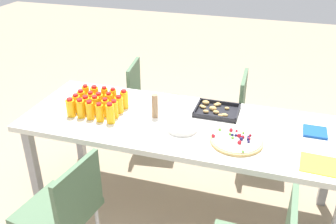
{
  "coord_description": "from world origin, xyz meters",
  "views": [
    {
      "loc": [
        0.58,
        -2.19,
        2.02
      ],
      "look_at": [
        -0.13,
        0.08,
        0.75
      ],
      "focal_mm": 40.32,
      "sensor_mm": 36.0,
      "label": 1
    }
  ],
  "objects": [
    {
      "name": "paper_folder",
      "position": [
        0.9,
        -0.25,
        0.73
      ],
      "size": [
        0.27,
        0.21,
        0.01
      ],
      "primitive_type": "cube",
      "rotation": [
        0.0,
        0.0,
        -0.05
      ],
      "color": "yellow",
      "rests_on": "party_table"
    },
    {
      "name": "juice_bottle_15",
      "position": [
        -0.78,
        0.08,
        0.8
      ],
      "size": [
        0.06,
        0.06,
        0.14
      ],
      "color": "#FAAD14",
      "rests_on": "party_table"
    },
    {
      "name": "napkin_stack",
      "position": [
        0.87,
        0.12,
        0.74
      ],
      "size": [
        0.15,
        0.15,
        0.02
      ],
      "primitive_type": "cube",
      "color": "#194CA5",
      "rests_on": "party_table"
    },
    {
      "name": "juice_bottle_14",
      "position": [
        -0.48,
        0.01,
        0.79
      ],
      "size": [
        0.06,
        0.06,
        0.13
      ],
      "color": "#F9AD14",
      "rests_on": "party_table"
    },
    {
      "name": "party_table",
      "position": [
        0.0,
        0.0,
        0.67
      ],
      "size": [
        2.24,
        0.82,
        0.73
      ],
      "color": "silver",
      "rests_on": "ground_plane"
    },
    {
      "name": "juice_bottle_13",
      "position": [
        -0.55,
        0.01,
        0.8
      ],
      "size": [
        0.05,
        0.05,
        0.15
      ],
      "color": "#FAAD14",
      "rests_on": "party_table"
    },
    {
      "name": "juice_bottle_16",
      "position": [
        -0.7,
        0.08,
        0.8
      ],
      "size": [
        0.06,
        0.06,
        0.15
      ],
      "color": "#FAAE14",
      "rests_on": "party_table"
    },
    {
      "name": "juice_bottle_3",
      "position": [
        -0.55,
        -0.15,
        0.79
      ],
      "size": [
        0.05,
        0.05,
        0.14
      ],
      "color": "#F9AE14",
      "rests_on": "party_table"
    },
    {
      "name": "juice_bottle_19",
      "position": [
        -0.47,
        0.08,
        0.8
      ],
      "size": [
        0.06,
        0.06,
        0.14
      ],
      "color": "#F9AE14",
      "rests_on": "party_table"
    },
    {
      "name": "juice_bottle_11",
      "position": [
        -0.7,
        0.0,
        0.79
      ],
      "size": [
        0.05,
        0.05,
        0.13
      ],
      "color": "#F9AC14",
      "rests_on": "party_table"
    },
    {
      "name": "chair_near_left",
      "position": [
        -0.49,
        -0.78,
        0.5
      ],
      "size": [
        0.45,
        0.45,
        0.83
      ],
      "rotation": [
        0.0,
        0.0,
        1.43
      ],
      "color": "#4C6B4C",
      "rests_on": "ground_plane"
    },
    {
      "name": "ground_plane",
      "position": [
        0.0,
        0.0,
        0.0
      ],
      "size": [
        12.0,
        12.0,
        0.0
      ],
      "primitive_type": "plane",
      "color": "gray"
    },
    {
      "name": "cardboard_tube",
      "position": [
        -0.21,
        0.02,
        0.82
      ],
      "size": [
        0.04,
        0.04,
        0.17
      ],
      "primitive_type": "cylinder",
      "color": "#9E7A56",
      "rests_on": "party_table"
    },
    {
      "name": "juice_bottle_10",
      "position": [
        -0.78,
        -0.0,
        0.8
      ],
      "size": [
        0.06,
        0.06,
        0.14
      ],
      "color": "#F9AC14",
      "rests_on": "party_table"
    },
    {
      "name": "juice_bottle_0",
      "position": [
        -0.78,
        -0.15,
        0.8
      ],
      "size": [
        0.06,
        0.06,
        0.14
      ],
      "color": "#F9AB14",
      "rests_on": "party_table"
    },
    {
      "name": "juice_bottle_2",
      "position": [
        -0.63,
        -0.14,
        0.8
      ],
      "size": [
        0.06,
        0.06,
        0.14
      ],
      "color": "#F9AC14",
      "rests_on": "party_table"
    },
    {
      "name": "juice_bottle_17",
      "position": [
        -0.62,
        0.08,
        0.8
      ],
      "size": [
        0.05,
        0.05,
        0.15
      ],
      "color": "#F9AE14",
      "rests_on": "party_table"
    },
    {
      "name": "juice_bottle_12",
      "position": [
        -0.63,
        -0.0,
        0.79
      ],
      "size": [
        0.06,
        0.06,
        0.14
      ],
      "color": "#FAAD14",
      "rests_on": "party_table"
    },
    {
      "name": "juice_bottle_4",
      "position": [
        -0.47,
        -0.15,
        0.8
      ],
      "size": [
        0.06,
        0.06,
        0.15
      ],
      "color": "#FAAE14",
      "rests_on": "party_table"
    },
    {
      "name": "juice_bottle_5",
      "position": [
        -0.77,
        -0.07,
        0.8
      ],
      "size": [
        0.06,
        0.06,
        0.14
      ],
      "color": "#F9AD14",
      "rests_on": "party_table"
    },
    {
      "name": "juice_bottle_9",
      "position": [
        -0.48,
        -0.07,
        0.79
      ],
      "size": [
        0.05,
        0.05,
        0.14
      ],
      "color": "#FAAC14",
      "rests_on": "party_table"
    },
    {
      "name": "juice_bottle_1",
      "position": [
        -0.7,
        -0.14,
        0.8
      ],
      "size": [
        0.06,
        0.06,
        0.14
      ],
      "color": "#F9AC14",
      "rests_on": "party_table"
    },
    {
      "name": "plate_stack",
      "position": [
        0.02,
        -0.1,
        0.75
      ],
      "size": [
        0.21,
        0.21,
        0.03
      ],
      "color": "silver",
      "rests_on": "party_table"
    },
    {
      "name": "snack_tray",
      "position": [
        0.19,
        0.22,
        0.74
      ],
      "size": [
        0.31,
        0.25,
        0.04
      ],
      "color": "black",
      "rests_on": "party_table"
    },
    {
      "name": "juice_bottle_18",
      "position": [
        -0.56,
        0.08,
        0.8
      ],
      "size": [
        0.05,
        0.05,
        0.15
      ],
      "color": "#F9AB14",
      "rests_on": "party_table"
    },
    {
      "name": "chair_far_right",
      "position": [
        0.44,
        0.72,
        0.5
      ],
      "size": [
        0.41,
        0.41,
        0.83
      ],
      "rotation": [
        0.0,
        0.0,
        -1.54
      ],
      "color": "#4C6B4C",
      "rests_on": "ground_plane"
    },
    {
      "name": "fruit_pizza",
      "position": [
        0.39,
        -0.15,
        0.74
      ],
      "size": [
        0.33,
        0.33,
        0.05
      ],
      "color": "tan",
      "rests_on": "party_table"
    },
    {
      "name": "juice_bottle_8",
      "position": [
        -0.55,
        -0.07,
        0.79
      ],
      "size": [
        0.05,
        0.05,
        0.14
      ],
      "color": "#F9AF14",
      "rests_on": "party_table"
    },
    {
      "name": "chair_far_left",
      "position": [
        -0.53,
        0.72,
        0.5
      ],
      "size": [
        0.45,
        0.45,
        0.83
      ],
      "rotation": [
        0.0,
        0.0,
        -1.43
      ],
      "color": "#4C6B4C",
      "rests_on": "ground_plane"
    },
    {
      "name": "juice_bottle_6",
      "position": [
        -0.7,
        -0.07,
        0.79
      ],
      "size": [
        0.06,
        0.06,
        0.14
      ],
      "color": "#FAAC14",
      "rests_on": "party_table"
    },
    {
      "name": "juice_bottle_7",
      "position": [
        -0.63,
        -0.07,
        0.8
      ],
      "size": [
        0.06,
        0.06,
        0.14
      ],
      "color": "#FAAE14",
      "rests_on": "party_table"
    }
  ]
}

